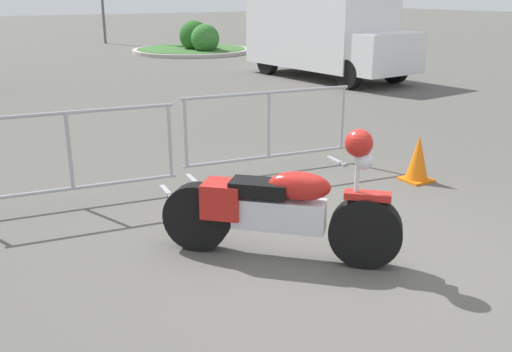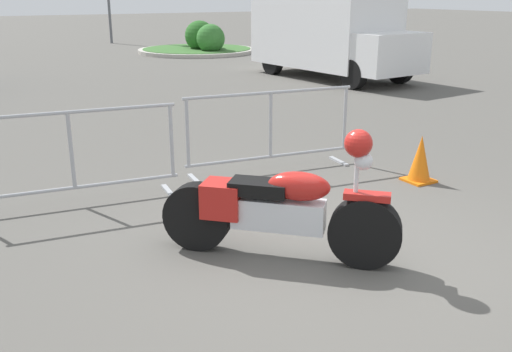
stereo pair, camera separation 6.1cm
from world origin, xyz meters
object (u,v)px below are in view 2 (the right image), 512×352
Objects in this scene: motorcycle at (278,208)px; delivery_van at (329,32)px; traffic_cone at (420,159)px; crowd_barrier_far at (271,130)px; crowd_barrier_near at (72,157)px.

motorcycle is 0.32× the size of delivery_van.
traffic_cone is (2.67, 0.95, -0.17)m from motorcycle.
motorcycle is 2.84m from traffic_cone.
crowd_barrier_far is at bearing 137.16° from traffic_cone.
motorcycle reaches higher than crowd_barrier_far.
crowd_barrier_near is (-1.27, 2.24, 0.09)m from motorcycle.
crowd_barrier_near is at bearing 163.33° from motorcycle.
crowd_barrier_near is 1.00× the size of crowd_barrier_far.
traffic_cone is at bearing 63.30° from motorcycle.
crowd_barrier_near is at bearing -57.10° from delivery_van.
delivery_van reaches higher than crowd_barrier_near.
motorcycle is at bearing -160.51° from traffic_cone.
motorcycle is 0.71× the size of crowd_barrier_near.
motorcycle is 2.58m from crowd_barrier_far.
motorcycle is at bearing -44.23° from delivery_van.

